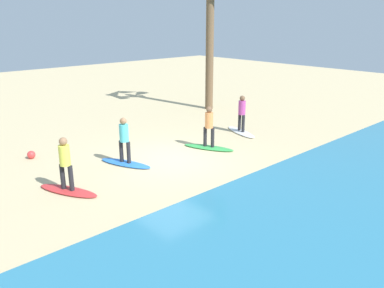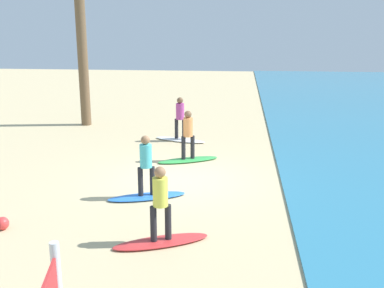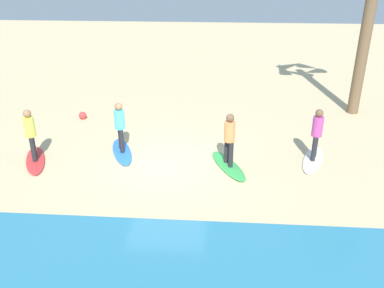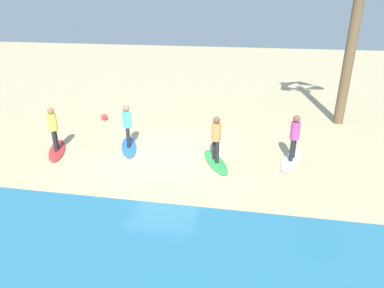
% 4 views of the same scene
% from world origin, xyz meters
% --- Properties ---
extents(ground_plane, '(60.00, 60.00, 0.00)m').
position_xyz_m(ground_plane, '(0.00, 0.00, 0.00)').
color(ground_plane, '#CCB789').
extents(surfboard_white, '(1.19, 2.17, 0.09)m').
position_xyz_m(surfboard_white, '(-4.59, -0.55, 0.04)').
color(surfboard_white, white).
rests_on(surfboard_white, ground).
extents(surfer_white, '(0.32, 0.44, 1.64)m').
position_xyz_m(surfer_white, '(-4.59, -0.55, 1.04)').
color(surfer_white, '#232328').
rests_on(surfer_white, surfboard_white).
extents(surfboard_green, '(1.37, 2.15, 0.09)m').
position_xyz_m(surfboard_green, '(-1.91, 0.04, 0.04)').
color(surfboard_green, green).
rests_on(surfboard_green, ground).
extents(surfer_green, '(0.32, 0.43, 1.64)m').
position_xyz_m(surfer_green, '(-1.91, 0.04, 1.04)').
color(surfer_green, '#232328').
rests_on(surfer_green, surfboard_green).
extents(surfboard_blue, '(1.26, 2.16, 0.09)m').
position_xyz_m(surfboard_blue, '(1.58, -0.70, 0.04)').
color(surfboard_blue, blue).
rests_on(surfboard_blue, ground).
extents(surfer_blue, '(0.32, 0.44, 1.64)m').
position_xyz_m(surfer_blue, '(1.58, -0.70, 1.04)').
color(surfer_blue, '#232328').
rests_on(surfer_blue, surfboard_blue).
extents(surfboard_red, '(1.35, 2.15, 0.09)m').
position_xyz_m(surfboard_red, '(4.16, 0.12, 0.04)').
color(surfboard_red, red).
rests_on(surfboard_red, ground).
extents(surfer_red, '(0.32, 0.43, 1.64)m').
position_xyz_m(surfer_red, '(4.16, 0.12, 1.04)').
color(surfer_red, '#232328').
rests_on(surfer_red, surfboard_red).
extents(beach_ball, '(0.30, 0.30, 0.30)m').
position_xyz_m(beach_ball, '(3.83, -3.60, 0.15)').
color(beach_ball, '#E53838').
rests_on(beach_ball, ground).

